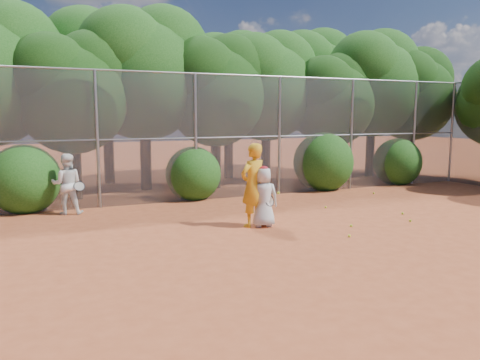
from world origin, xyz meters
name	(u,v)px	position (x,y,z in m)	size (l,w,h in m)	color
ground	(329,243)	(0.00, 0.00, 0.00)	(80.00, 80.00, 0.00)	#A24624
fence_back	(222,136)	(-0.12, 6.00, 2.05)	(20.05, 0.09, 4.03)	gray
tree_2	(74,87)	(-4.45, 7.83, 3.58)	(3.99, 3.47, 5.47)	black
tree_3	(145,67)	(-1.94, 8.84, 4.40)	(4.89, 4.26, 6.70)	black
tree_4	(216,86)	(0.55, 8.24, 3.76)	(4.19, 3.64, 5.73)	black
tree_5	(267,82)	(3.06, 9.04, 4.05)	(4.51, 3.92, 6.17)	black
tree_6	(333,96)	(5.55, 8.03, 3.47)	(3.86, 3.36, 5.29)	black
tree_7	(373,79)	(8.06, 8.64, 4.28)	(4.77, 4.14, 6.53)	black
tree_8	(413,90)	(10.05, 8.34, 3.82)	(4.25, 3.70, 5.82)	black
tree_10	(107,66)	(-2.93, 11.05, 4.63)	(5.15, 4.48, 7.06)	black
tree_11	(229,81)	(2.06, 10.64, 4.16)	(4.64, 4.03, 6.35)	black
tree_12	(312,77)	(6.56, 11.24, 4.51)	(5.02, 4.37, 6.88)	black
bush_0	(24,176)	(-6.00, 6.30, 1.00)	(2.00, 2.00, 2.00)	#174611
bush_1	(193,171)	(-1.00, 6.30, 0.90)	(1.80, 1.80, 1.80)	#174611
bush_2	(323,159)	(4.00, 6.30, 1.10)	(2.20, 2.20, 2.20)	#174611
bush_3	(397,160)	(7.50, 6.30, 0.95)	(1.90, 1.90, 1.90)	#174611
player_yellow	(253,185)	(-0.86, 2.03, 1.02)	(0.94, 0.71, 2.05)	gold
player_teen	(264,197)	(-0.63, 1.91, 0.74)	(0.80, 0.61, 1.50)	silver
player_white	(67,184)	(-4.93, 5.40, 0.84)	(0.91, 0.79, 1.67)	white
ball_0	(410,221)	(3.04, 0.84, 0.03)	(0.07, 0.07, 0.07)	#BFD727
ball_1	(326,207)	(2.06, 3.20, 0.03)	(0.07, 0.07, 0.07)	#BFD727
ball_2	(349,236)	(0.68, 0.22, 0.03)	(0.07, 0.07, 0.07)	#BFD727
ball_3	(402,213)	(3.50, 1.62, 0.03)	(0.07, 0.07, 0.07)	#BFD727
ball_4	(351,226)	(1.31, 0.99, 0.03)	(0.07, 0.07, 0.07)	#BFD727
ball_5	(374,193)	(5.00, 4.63, 0.03)	(0.07, 0.07, 0.07)	#BFD727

